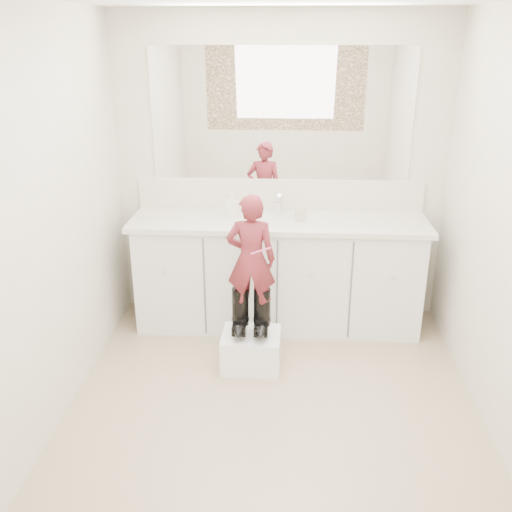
{
  "coord_description": "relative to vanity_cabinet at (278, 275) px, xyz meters",
  "views": [
    {
      "loc": [
        0.08,
        -2.95,
        2.23
      ],
      "look_at": [
        -0.14,
        0.6,
        0.83
      ],
      "focal_mm": 40.0,
      "sensor_mm": 36.0,
      "label": 1
    }
  ],
  "objects": [
    {
      "name": "floor",
      "position": [
        0.0,
        -1.23,
        -0.42
      ],
      "size": [
        3.0,
        3.0,
        0.0
      ],
      "primitive_type": "plane",
      "color": "#957761",
      "rests_on": "ground"
    },
    {
      "name": "wall_back",
      "position": [
        0.0,
        0.27,
        0.77
      ],
      "size": [
        2.6,
        0.0,
        2.6
      ],
      "primitive_type": "plane",
      "rotation": [
        1.57,
        0.0,
        0.0
      ],
      "color": "beige",
      "rests_on": "floor"
    },
    {
      "name": "wall_front",
      "position": [
        0.0,
        -2.73,
        0.77
      ],
      "size": [
        2.6,
        0.0,
        2.6
      ],
      "primitive_type": "plane",
      "rotation": [
        -1.57,
        0.0,
        0.0
      ],
      "color": "beige",
      "rests_on": "floor"
    },
    {
      "name": "wall_left",
      "position": [
        -1.3,
        -1.23,
        0.78
      ],
      "size": [
        0.0,
        3.0,
        3.0
      ],
      "primitive_type": "plane",
      "rotation": [
        1.57,
        0.0,
        1.57
      ],
      "color": "beige",
      "rests_on": "floor"
    },
    {
      "name": "vanity_cabinet",
      "position": [
        0.0,
        0.0,
        0.0
      ],
      "size": [
        2.2,
        0.55,
        0.85
      ],
      "primitive_type": "cube",
      "color": "silver",
      "rests_on": "floor"
    },
    {
      "name": "countertop",
      "position": [
        0.0,
        -0.01,
        0.45
      ],
      "size": [
        2.28,
        0.58,
        0.04
      ],
      "primitive_type": "cube",
      "color": "beige",
      "rests_on": "vanity_cabinet"
    },
    {
      "name": "backsplash",
      "position": [
        0.0,
        0.26,
        0.59
      ],
      "size": [
        2.28,
        0.03,
        0.25
      ],
      "primitive_type": "cube",
      "color": "beige",
      "rests_on": "countertop"
    },
    {
      "name": "mirror",
      "position": [
        0.0,
        0.26,
        1.22
      ],
      "size": [
        2.0,
        0.02,
        1.0
      ],
      "primitive_type": "cube",
      "color": "white",
      "rests_on": "wall_back"
    },
    {
      "name": "dot_panel",
      "position": [
        0.0,
        -2.71,
        1.22
      ],
      "size": [
        2.0,
        0.01,
        1.2
      ],
      "primitive_type": "cube",
      "color": "#472819",
      "rests_on": "wall_front"
    },
    {
      "name": "faucet",
      "position": [
        0.0,
        0.15,
        0.52
      ],
      "size": [
        0.08,
        0.08,
        0.1
      ],
      "primitive_type": "cylinder",
      "color": "silver",
      "rests_on": "countertop"
    },
    {
      "name": "cup",
      "position": [
        0.16,
        -0.02,
        0.51
      ],
      "size": [
        0.13,
        0.13,
        0.09
      ],
      "primitive_type": "imported",
      "rotation": [
        0.0,
        0.0,
        -0.43
      ],
      "color": "beige",
      "rests_on": "countertop"
    },
    {
      "name": "soap_bottle",
      "position": [
        -0.36,
        0.04,
        0.56
      ],
      "size": [
        0.11,
        0.11,
        0.19
      ],
      "primitive_type": "imported",
      "rotation": [
        0.0,
        0.0,
        -0.24
      ],
      "color": "white",
      "rests_on": "countertop"
    },
    {
      "name": "step_stool",
      "position": [
        -0.17,
        -0.67,
        -0.3
      ],
      "size": [
        0.41,
        0.34,
        0.26
      ],
      "primitive_type": "cube",
      "rotation": [
        0.0,
        0.0,
        -0.01
      ],
      "color": "white",
      "rests_on": "floor"
    },
    {
      "name": "boot_left",
      "position": [
        -0.24,
        -0.65,
        0.0
      ],
      "size": [
        0.13,
        0.23,
        0.34
      ],
      "primitive_type": null,
      "rotation": [
        0.0,
        0.0,
        -0.01
      ],
      "color": "black",
      "rests_on": "step_stool"
    },
    {
      "name": "boot_right",
      "position": [
        -0.09,
        -0.65,
        0.0
      ],
      "size": [
        0.13,
        0.23,
        0.34
      ],
      "primitive_type": null,
      "rotation": [
        0.0,
        0.0,
        -0.01
      ],
      "color": "black",
      "rests_on": "step_stool"
    },
    {
      "name": "toddler",
      "position": [
        -0.17,
        -0.65,
        0.39
      ],
      "size": [
        0.33,
        0.22,
        0.91
      ],
      "primitive_type": "imported",
      "rotation": [
        0.0,
        0.0,
        3.13
      ],
      "color": "#AE3543",
      "rests_on": "step_stool"
    },
    {
      "name": "toothbrush",
      "position": [
        -0.1,
        -0.73,
        0.48
      ],
      "size": [
        0.14,
        0.01,
        0.06
      ],
      "primitive_type": "cylinder",
      "rotation": [
        0.0,
        1.22,
        -0.01
      ],
      "color": "#E4588B",
      "rests_on": "toddler"
    }
  ]
}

